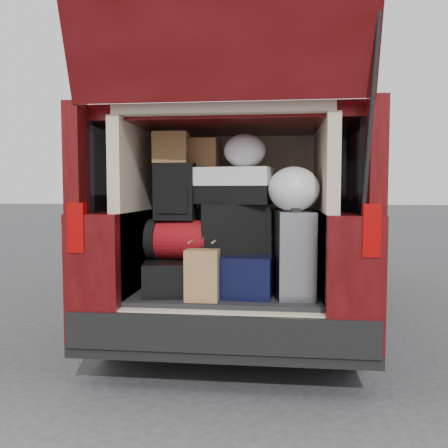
% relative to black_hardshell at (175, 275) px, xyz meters
% --- Properties ---
extents(ground, '(80.00, 80.00, 0.00)m').
position_rel_black_hardshell_xyz_m(ground, '(0.36, -0.12, -0.66)').
color(ground, '#323234').
rests_on(ground, ground).
extents(minivan, '(1.90, 5.35, 2.77)m').
position_rel_black_hardshell_xyz_m(minivan, '(0.36, 1.73, 0.25)').
color(minivan, black).
rests_on(minivan, ground).
extents(load_floor, '(1.24, 1.05, 0.55)m').
position_rel_black_hardshell_xyz_m(load_floor, '(0.36, 0.15, -0.39)').
color(load_floor, black).
rests_on(load_floor, ground).
extents(black_hardshell, '(0.49, 0.61, 0.22)m').
position_rel_black_hardshell_xyz_m(black_hardshell, '(0.00, 0.00, 0.00)').
color(black_hardshell, black).
rests_on(black_hardshell, load_floor).
extents(navy_hardshell, '(0.55, 0.65, 0.27)m').
position_rel_black_hardshell_xyz_m(navy_hardshell, '(0.43, 0.05, 0.02)').
color(navy_hardshell, black).
rests_on(navy_hardshell, load_floor).
extents(silver_roller, '(0.28, 0.40, 0.56)m').
position_rel_black_hardshell_xyz_m(silver_roller, '(0.81, -0.08, 0.17)').
color(silver_roller, silver).
rests_on(silver_roller, load_floor).
extents(kraft_bag, '(0.21, 0.14, 0.32)m').
position_rel_black_hardshell_xyz_m(kraft_bag, '(0.23, -0.27, 0.05)').
color(kraft_bag, '#9E7347').
rests_on(kraft_bag, load_floor).
extents(red_duffel, '(0.44, 0.31, 0.27)m').
position_rel_black_hardshell_xyz_m(red_duffel, '(0.03, 0.02, 0.25)').
color(red_duffel, maroon).
rests_on(red_duffel, black_hardshell).
extents(black_soft_case, '(0.51, 0.37, 0.33)m').
position_rel_black_hardshell_xyz_m(black_soft_case, '(0.40, 0.05, 0.33)').
color(black_soft_case, black).
rests_on(black_soft_case, navy_hardshell).
extents(backpack, '(0.27, 0.17, 0.39)m').
position_rel_black_hardshell_xyz_m(backpack, '(0.00, 0.02, 0.57)').
color(backpack, black).
rests_on(backpack, red_duffel).
extents(twotone_duffel, '(0.59, 0.37, 0.25)m').
position_rel_black_hardshell_xyz_m(twotone_duffel, '(0.38, 0.06, 0.61)').
color(twotone_duffel, silver).
rests_on(twotone_duffel, black_soft_case).
extents(grocery_sack_lower, '(0.24, 0.20, 0.21)m').
position_rel_black_hardshell_xyz_m(grocery_sack_lower, '(-0.03, 0.03, 0.87)').
color(grocery_sack_lower, brown).
rests_on(grocery_sack_lower, backpack).
extents(grocery_sack_upper, '(0.22, 0.19, 0.21)m').
position_rel_black_hardshell_xyz_m(grocery_sack_upper, '(0.18, 0.15, 0.84)').
color(grocery_sack_upper, brown).
rests_on(grocery_sack_upper, twotone_duffel).
extents(plastic_bag_center, '(0.31, 0.30, 0.23)m').
position_rel_black_hardshell_xyz_m(plastic_bag_center, '(0.47, 0.07, 0.85)').
color(plastic_bag_center, white).
rests_on(plastic_bag_center, twotone_duffel).
extents(plastic_bag_right, '(0.36, 0.34, 0.29)m').
position_rel_black_hardshell_xyz_m(plastic_bag_right, '(0.80, -0.08, 0.59)').
color(plastic_bag_right, white).
rests_on(plastic_bag_right, silver_roller).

